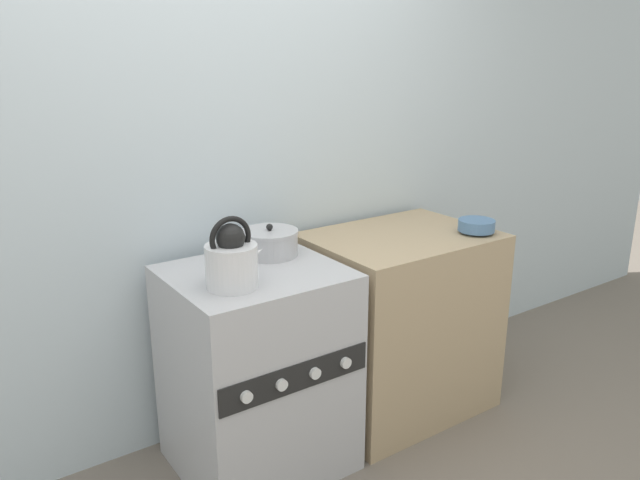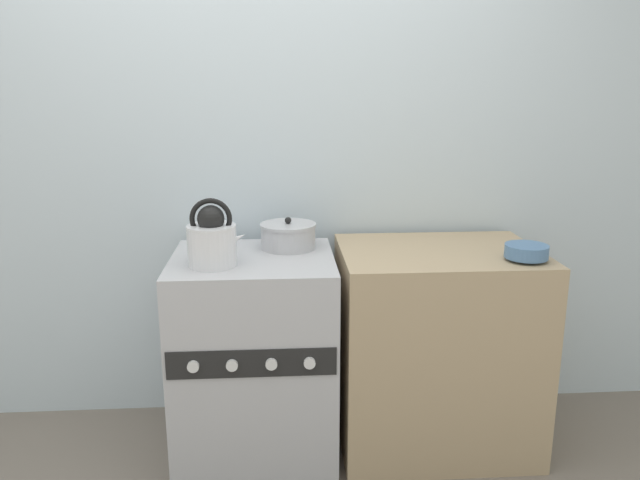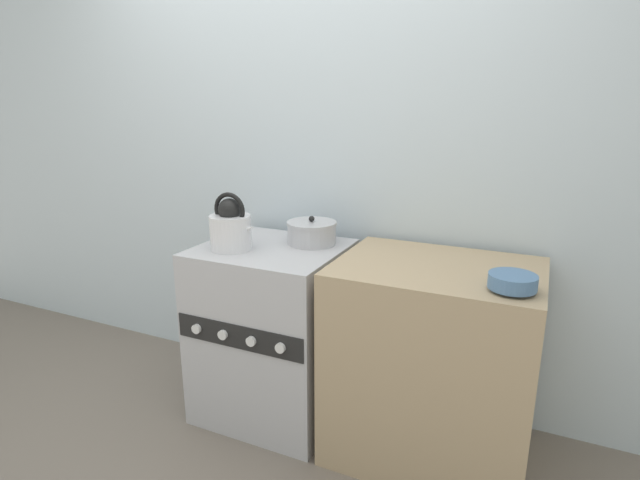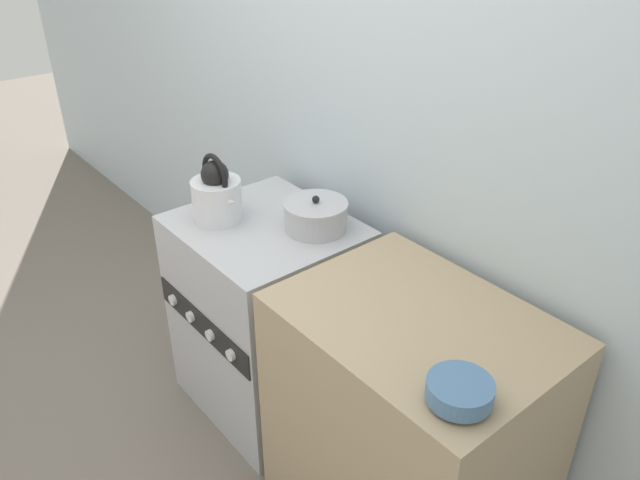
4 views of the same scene
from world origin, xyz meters
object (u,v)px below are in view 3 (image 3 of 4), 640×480
at_px(kettle, 231,227).
at_px(cooking_pot, 312,233).
at_px(stove, 273,331).
at_px(enamel_bowl, 512,282).

xyz_separation_m(kettle, cooking_pot, (0.30, 0.24, -0.05)).
xyz_separation_m(stove, kettle, (-0.15, -0.11, 0.54)).
relative_size(stove, enamel_bowl, 5.15).
relative_size(stove, cooking_pot, 3.62).
bearing_deg(cooking_pot, kettle, -141.09).
bearing_deg(kettle, cooking_pot, 38.91).
height_order(cooking_pot, enamel_bowl, cooking_pot).
xyz_separation_m(kettle, enamel_bowl, (1.22, -0.06, -0.06)).
relative_size(kettle, enamel_bowl, 1.58).
distance_m(cooking_pot, enamel_bowl, 0.97).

